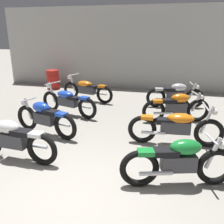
# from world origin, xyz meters

# --- Properties ---
(ground_plane) EXTENTS (60.00, 60.00, 0.00)m
(ground_plane) POSITION_xyz_m (0.00, 0.00, 0.00)
(ground_plane) COLOR gray
(back_wall) EXTENTS (13.20, 0.24, 3.60)m
(back_wall) POSITION_xyz_m (0.00, 8.16, 1.80)
(back_wall) COLOR #B2B2AD
(back_wall) RESTS_ON ground
(motorcycle_left_row_0) EXTENTS (1.97, 0.48, 0.88)m
(motorcycle_left_row_0) POSITION_xyz_m (-1.57, 0.89, 0.46)
(motorcycle_left_row_0) COLOR black
(motorcycle_left_row_0) RESTS_ON ground
(motorcycle_left_row_1) EXTENTS (1.93, 0.70, 0.88)m
(motorcycle_left_row_1) POSITION_xyz_m (-1.61, 2.24, 0.46)
(motorcycle_left_row_1) COLOR black
(motorcycle_left_row_1) RESTS_ON ground
(motorcycle_left_row_2) EXTENTS (2.10, 0.90, 0.97)m
(motorcycle_left_row_2) POSITION_xyz_m (-1.69, 3.84, 0.45)
(motorcycle_left_row_2) COLOR black
(motorcycle_left_row_2) RESTS_ON ground
(motorcycle_left_row_3) EXTENTS (2.13, 0.80, 0.97)m
(motorcycle_left_row_3) POSITION_xyz_m (-1.66, 5.52, 0.45)
(motorcycle_left_row_3) COLOR black
(motorcycle_left_row_3) RESTS_ON ground
(motorcycle_right_row_0) EXTENTS (1.92, 0.73, 0.88)m
(motorcycle_right_row_0) POSITION_xyz_m (1.65, 0.78, 0.46)
(motorcycle_right_row_0) COLOR black
(motorcycle_right_row_0) RESTS_ON ground
(motorcycle_right_row_1) EXTENTS (2.17, 0.68, 0.97)m
(motorcycle_right_row_1) POSITION_xyz_m (1.60, 2.42, 0.45)
(motorcycle_right_row_1) COLOR black
(motorcycle_right_row_1) RESTS_ON ground
(motorcycle_right_row_2) EXTENTS (1.91, 0.74, 0.88)m
(motorcycle_right_row_2) POSITION_xyz_m (1.61, 3.99, 0.46)
(motorcycle_right_row_2) COLOR black
(motorcycle_right_row_2) RESTS_ON ground
(motorcycle_right_row_3) EXTENTS (1.96, 0.59, 0.88)m
(motorcycle_right_row_3) POSITION_xyz_m (1.58, 5.47, 0.46)
(motorcycle_right_row_3) COLOR black
(motorcycle_right_row_3) RESTS_ON ground
(oil_drum) EXTENTS (0.59, 0.59, 0.85)m
(oil_drum) POSITION_xyz_m (-3.90, 7.19, 0.43)
(oil_drum) COLOR red
(oil_drum) RESTS_ON ground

